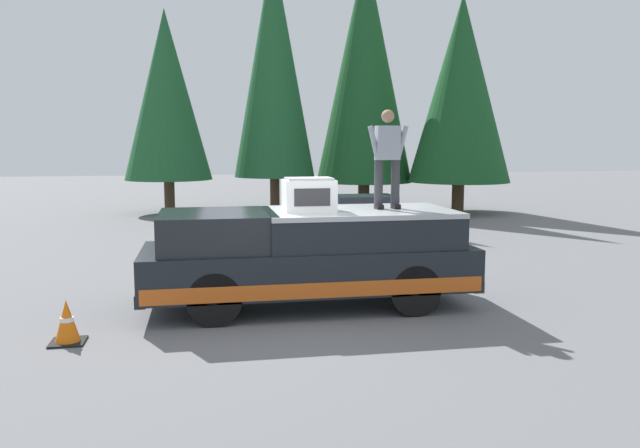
# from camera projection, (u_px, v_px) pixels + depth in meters

# --- Properties ---
(ground_plane) EXTENTS (90.00, 90.00, 0.00)m
(ground_plane) POSITION_uv_depth(u_px,v_px,m) (284.00, 315.00, 10.24)
(ground_plane) COLOR slate
(pickup_truck) EXTENTS (2.01, 5.54, 1.65)m
(pickup_truck) POSITION_uv_depth(u_px,v_px,m) (308.00, 256.00, 10.67)
(pickup_truck) COLOR black
(pickup_truck) RESTS_ON ground
(compressor_unit) EXTENTS (0.65, 0.84, 0.56)m
(compressor_unit) POSITION_uv_depth(u_px,v_px,m) (309.00, 195.00, 10.44)
(compressor_unit) COLOR white
(compressor_unit) RESTS_ON pickup_truck
(person_on_truck_bed) EXTENTS (0.29, 0.72, 1.69)m
(person_on_truck_bed) POSITION_uv_depth(u_px,v_px,m) (387.00, 156.00, 10.76)
(person_on_truck_bed) COLOR #333338
(person_on_truck_bed) RESTS_ON pickup_truck
(parked_car_black) EXTENTS (1.64, 4.10, 1.16)m
(parked_car_black) POSITION_uv_depth(u_px,v_px,m) (361.00, 214.00, 19.45)
(parked_car_black) COLOR black
(parked_car_black) RESTS_ON ground
(traffic_cone) EXTENTS (0.47, 0.47, 0.62)m
(traffic_cone) POSITION_uv_depth(u_px,v_px,m) (67.00, 323.00, 8.76)
(traffic_cone) COLOR black
(traffic_cone) RESTS_ON ground
(conifer_far_left) EXTENTS (3.98, 3.98, 8.45)m
(conifer_far_left) POSITION_uv_depth(u_px,v_px,m) (461.00, 89.00, 24.48)
(conifer_far_left) COLOR #4C3826
(conifer_far_left) RESTS_ON ground
(conifer_left) EXTENTS (3.98, 3.98, 10.55)m
(conifer_left) POSITION_uv_depth(u_px,v_px,m) (365.00, 68.00, 25.79)
(conifer_left) COLOR #4C3826
(conifer_left) RESTS_ON ground
(conifer_center_left) EXTENTS (3.26, 3.26, 10.50)m
(conifer_center_left) POSITION_uv_depth(u_px,v_px,m) (274.00, 63.00, 25.15)
(conifer_center_left) COLOR #4C3826
(conifer_center_left) RESTS_ON ground
(conifer_center_right) EXTENTS (3.38, 3.38, 7.86)m
(conifer_center_right) POSITION_uv_depth(u_px,v_px,m) (166.00, 95.00, 24.30)
(conifer_center_right) COLOR #4C3826
(conifer_center_right) RESTS_ON ground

